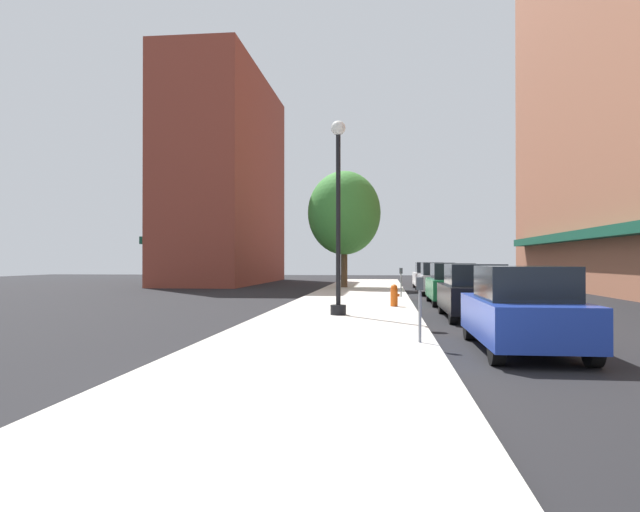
# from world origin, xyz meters

# --- Properties ---
(ground_plane) EXTENTS (90.00, 90.00, 0.00)m
(ground_plane) POSITION_xyz_m (4.00, 18.00, 0.00)
(ground_plane) COLOR black
(sidewalk_slab) EXTENTS (4.80, 50.00, 0.12)m
(sidewalk_slab) POSITION_xyz_m (0.00, 19.00, 0.06)
(sidewalk_slab) COLOR #B7B2A8
(sidewalk_slab) RESTS_ON ground
(building_far_background) EXTENTS (6.80, 18.00, 16.05)m
(building_far_background) POSITION_xyz_m (-11.01, 37.00, 8.00)
(building_far_background) COLOR brown
(building_far_background) RESTS_ON ground
(lamppost) EXTENTS (0.48, 0.48, 5.90)m
(lamppost) POSITION_xyz_m (-0.07, 10.00, 3.20)
(lamppost) COLOR black
(lamppost) RESTS_ON sidewalk_slab
(fire_hydrant) EXTENTS (0.33, 0.26, 0.79)m
(fire_hydrant) POSITION_xyz_m (1.67, 13.49, 0.52)
(fire_hydrant) COLOR #E05614
(fire_hydrant) RESTS_ON sidewalk_slab
(parking_meter_near) EXTENTS (0.14, 0.09, 1.31)m
(parking_meter_near) POSITION_xyz_m (2.05, 4.20, 0.95)
(parking_meter_near) COLOR slate
(parking_meter_near) RESTS_ON sidewalk_slab
(parking_meter_far) EXTENTS (0.14, 0.09, 1.31)m
(parking_meter_far) POSITION_xyz_m (2.05, 18.97, 0.95)
(parking_meter_far) COLOR slate
(parking_meter_far) RESTS_ON sidewalk_slab
(tree_near) EXTENTS (4.48, 4.48, 7.16)m
(tree_near) POSITION_xyz_m (-1.18, 28.35, 4.69)
(tree_near) COLOR #4C3823
(tree_near) RESTS_ON sidewalk_slab
(car_blue) EXTENTS (1.80, 4.30, 1.66)m
(car_blue) POSITION_xyz_m (4.00, 3.96, 0.81)
(car_blue) COLOR black
(car_blue) RESTS_ON ground
(car_black) EXTENTS (1.80, 4.30, 1.66)m
(car_black) POSITION_xyz_m (4.00, 10.34, 0.81)
(car_black) COLOR black
(car_black) RESTS_ON ground
(car_green) EXTENTS (1.80, 4.30, 1.66)m
(car_green) POSITION_xyz_m (4.00, 16.29, 0.81)
(car_green) COLOR black
(car_green) RESTS_ON ground
(car_silver) EXTENTS (1.80, 4.30, 1.66)m
(car_silver) POSITION_xyz_m (4.00, 23.02, 0.81)
(car_silver) COLOR black
(car_silver) RESTS_ON ground
(car_white) EXTENTS (1.80, 4.30, 1.66)m
(car_white) POSITION_xyz_m (4.00, 29.07, 0.81)
(car_white) COLOR black
(car_white) RESTS_ON ground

